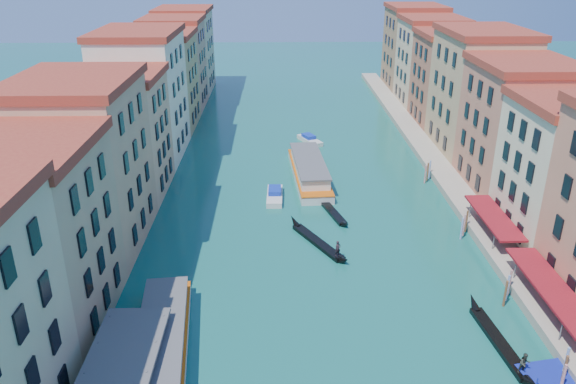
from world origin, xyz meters
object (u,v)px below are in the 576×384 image
vaporetto_near (162,339)px  gondola_right (501,342)px  vaporetto_far (309,170)px  gondola_fore (318,241)px

vaporetto_near → gondola_right: size_ratio=1.44×
vaporetto_far → gondola_right: vaporetto_far is taller
vaporetto_near → gondola_right: bearing=-6.1°
vaporetto_far → gondola_right: 43.17m
gondola_fore → gondola_right: (14.95, -19.26, 0.06)m
vaporetto_near → vaporetto_far: bearing=63.6°
gondola_fore → gondola_right: bearing=-81.0°
vaporetto_far → gondola_right: bearing=-73.9°
vaporetto_near → gondola_right: 29.92m
vaporetto_near → gondola_fore: vaporetto_near is taller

